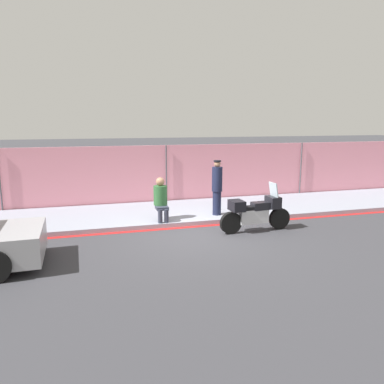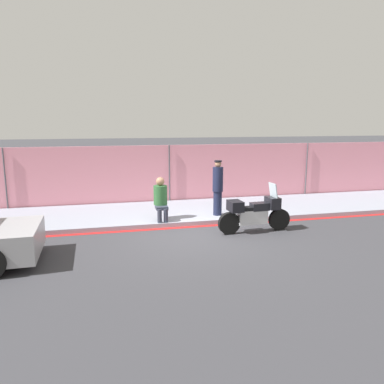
% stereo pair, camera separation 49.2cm
% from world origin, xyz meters
% --- Properties ---
extents(ground_plane, '(120.00, 120.00, 0.00)m').
position_xyz_m(ground_plane, '(0.00, 0.00, 0.00)').
color(ground_plane, '#38383D').
extents(sidewalk, '(43.38, 3.24, 0.14)m').
position_xyz_m(sidewalk, '(0.00, 2.56, 0.07)').
color(sidewalk, '#8E93A3').
rests_on(sidewalk, ground_plane).
extents(curb_paint_stripe, '(43.38, 0.18, 0.01)m').
position_xyz_m(curb_paint_stripe, '(0.00, 0.85, 0.00)').
color(curb_paint_stripe, red).
rests_on(curb_paint_stripe, ground_plane).
extents(storefront_fence, '(41.21, 0.17, 2.29)m').
position_xyz_m(storefront_fence, '(0.00, 4.27, 1.14)').
color(storefront_fence, pink).
rests_on(storefront_fence, ground_plane).
extents(motorcycle, '(2.24, 0.57, 1.43)m').
position_xyz_m(motorcycle, '(1.76, -0.08, 0.57)').
color(motorcycle, black).
rests_on(motorcycle, ground_plane).
extents(officer_standing, '(0.34, 0.34, 1.81)m').
position_xyz_m(officer_standing, '(1.15, 1.58, 1.08)').
color(officer_standing, '#191E38').
rests_on(officer_standing, sidewalk).
extents(person_seated_on_curb, '(0.43, 0.71, 1.34)m').
position_xyz_m(person_seated_on_curb, '(-0.75, 1.42, 0.88)').
color(person_seated_on_curb, '#2D3342').
rests_on(person_seated_on_curb, sidewalk).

